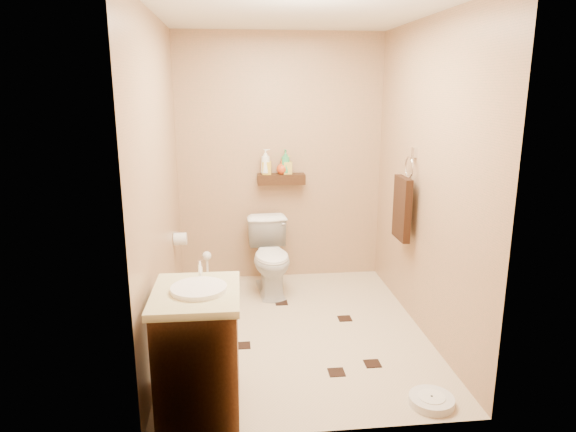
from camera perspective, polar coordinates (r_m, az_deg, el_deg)
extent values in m
plane|color=#CDB296|center=(4.20, 0.87, -12.57)|extent=(2.50, 2.50, 0.00)
cube|color=#A07E5B|center=(5.04, -0.85, 6.29)|extent=(2.00, 0.04, 2.40)
cube|color=#A07E5B|center=(2.61, 4.35, -1.23)|extent=(2.00, 0.04, 2.40)
cube|color=#A07E5B|center=(3.83, -14.12, 3.32)|extent=(0.04, 2.50, 2.40)
cube|color=#A07E5B|center=(4.06, 15.10, 3.88)|extent=(0.04, 2.50, 2.40)
cube|color=silver|center=(3.79, 1.01, 21.88)|extent=(2.00, 2.50, 0.02)
cube|color=#3C2410|center=(4.99, -0.75, 4.12)|extent=(0.46, 0.14, 0.10)
cube|color=black|center=(3.99, -5.02, -14.14)|extent=(0.11, 0.11, 0.01)
cube|color=black|center=(4.42, 6.32, -11.25)|extent=(0.11, 0.11, 0.01)
cube|color=black|center=(3.67, 5.40, -16.90)|extent=(0.11, 0.11, 0.01)
cube|color=black|center=(4.60, -6.39, -10.17)|extent=(0.11, 0.11, 0.01)
cube|color=black|center=(3.80, 9.36, -15.87)|extent=(0.11, 0.11, 0.01)
cube|color=black|center=(4.68, -0.74, -9.61)|extent=(0.11, 0.11, 0.01)
imported|color=white|center=(4.83, -1.90, -4.57)|extent=(0.43, 0.69, 0.68)
cube|color=brown|center=(3.21, -9.90, -14.74)|extent=(0.48, 0.58, 0.70)
cube|color=beige|center=(3.05, -10.20, -8.58)|extent=(0.51, 0.62, 0.05)
cylinder|color=white|center=(3.04, -9.88, -8.10)|extent=(0.32, 0.32, 0.05)
cylinder|color=silver|center=(3.20, -9.72, -5.79)|extent=(0.03, 0.03, 0.11)
cylinder|color=silver|center=(3.45, 15.65, -19.14)|extent=(0.28, 0.28, 0.05)
cylinder|color=white|center=(3.44, 15.68, -18.76)|extent=(0.17, 0.17, 0.01)
cylinder|color=#175D5C|center=(4.72, -8.84, -8.82)|extent=(0.11, 0.11, 0.12)
cylinder|color=silver|center=(4.64, -8.94, -6.29)|extent=(0.02, 0.02, 0.34)
sphere|color=silver|center=(4.59, -9.02, -4.40)|extent=(0.08, 0.08, 0.08)
cube|color=silver|center=(4.26, 13.86, 6.87)|extent=(0.03, 0.06, 0.08)
torus|color=silver|center=(4.27, 13.32, 5.28)|extent=(0.02, 0.19, 0.19)
cube|color=#331E0F|center=(4.32, 12.56, 0.82)|extent=(0.06, 0.30, 0.52)
cylinder|color=silver|center=(4.59, -11.88, -2.50)|extent=(0.11, 0.11, 0.11)
cylinder|color=silver|center=(4.57, -12.42, -1.79)|extent=(0.04, 0.02, 0.02)
imported|color=white|center=(4.96, -2.51, 6.04)|extent=(0.10, 0.10, 0.24)
imported|color=gold|center=(4.96, -2.36, 5.70)|extent=(0.09, 0.09, 0.18)
imported|color=#BF4016|center=(4.98, -0.65, 5.49)|extent=(0.13, 0.13, 0.14)
imported|color=#349C56|center=(4.97, -0.28, 6.03)|extent=(0.09, 0.09, 0.24)
imported|color=gold|center=(4.98, -0.06, 5.71)|extent=(0.09, 0.08, 0.18)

